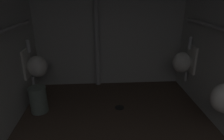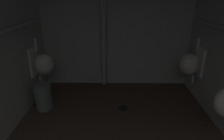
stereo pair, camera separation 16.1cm
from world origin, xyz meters
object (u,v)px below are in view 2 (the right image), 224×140
urinal_left_mid (43,64)px  waste_bin (43,97)px  urinal_right_far (190,64)px  standpipe_back_wall (103,22)px  floor_drain (123,108)px

urinal_left_mid → waste_bin: 0.54m
urinal_right_far → standpipe_back_wall: bearing=162.1°
urinal_right_far → floor_drain: 1.29m
urinal_right_far → floor_drain: urinal_right_far is taller
urinal_left_mid → urinal_right_far: bearing=0.9°
urinal_left_mid → floor_drain: urinal_left_mid is taller
urinal_left_mid → standpipe_back_wall: standpipe_back_wall is taller
standpipe_back_wall → waste_bin: size_ratio=5.91×
urinal_left_mid → floor_drain: size_ratio=5.39×
urinal_left_mid → urinal_right_far: same height
floor_drain → waste_bin: (-1.19, -0.02, 0.19)m
urinal_right_far → standpipe_back_wall: standpipe_back_wall is taller
urinal_left_mid → standpipe_back_wall: 1.22m
urinal_left_mid → floor_drain: (1.27, -0.33, -0.59)m
urinal_right_far → floor_drain: (-1.08, -0.37, -0.59)m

